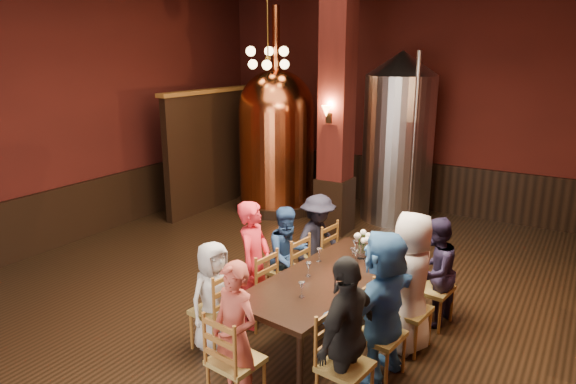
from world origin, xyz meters
The scene contains 36 objects.
room centered at (0.00, 0.00, 2.25)m, with size 10.00×10.02×4.50m.
wainscot_back centered at (0.00, 4.96, 0.50)m, with size 7.90×0.08×1.00m, color black.
wainscot_left centered at (-3.96, 0.00, 0.50)m, with size 0.08×9.90×1.00m, color black.
column centered at (-0.30, 2.80, 2.25)m, with size 0.58×0.58×4.50m, color #43120E.
partition centered at (-3.20, 3.20, 1.20)m, with size 0.22×3.50×2.40m, color black.
pendant_cluster centered at (-1.80, 2.90, 3.10)m, with size 0.90×0.90×1.70m, color #A57226, non-canonical shape.
sconce_column centered at (-0.30, 2.50, 2.20)m, with size 0.20×0.20×0.36m, color black, non-canonical shape.
dining_table centered at (1.26, -0.49, 0.69)m, with size 1.27×2.50×0.75m.
chair_0 centered at (0.30, -1.39, 0.46)m, with size 0.46×0.46×0.92m, color #8F5D24, non-canonical shape.
person_0 centered at (0.30, -1.39, 0.63)m, with size 0.61×0.40×1.25m, color silver.
chair_1 centered at (0.38, -0.73, 0.46)m, with size 0.46×0.46×0.92m, color #8F5D24, non-canonical shape.
person_1 centered at (0.38, -0.73, 0.78)m, with size 0.57×0.37×1.56m, color red.
chair_2 centered at (0.46, -0.07, 0.46)m, with size 0.46×0.46×0.92m, color #8F5D24, non-canonical shape.
person_2 centered at (0.46, -0.07, 0.66)m, with size 0.64×0.32×1.33m, color navy.
chair_3 centered at (0.53, 0.60, 0.46)m, with size 0.46×0.46×0.92m, color #8F5D24, non-canonical shape.
person_3 centered at (0.53, 0.60, 0.67)m, with size 0.86×0.50×1.34m, color black.
chair_4 centered at (1.99, -1.58, 0.46)m, with size 0.46×0.46×0.92m, color #8F5D24, non-canonical shape.
person_4 centered at (1.99, -1.58, 0.77)m, with size 0.90×0.37×1.53m, color black.
chair_5 centered at (2.07, -0.92, 0.46)m, with size 0.46×0.46×0.92m, color #8F5D24, non-canonical shape.
person_5 centered at (2.07, -0.92, 0.79)m, with size 1.46×0.47×1.57m, color teal.
chair_6 centered at (2.15, -0.26, 0.46)m, with size 0.46×0.46×0.92m, color #8F5D24, non-canonical shape.
person_6 centered at (2.15, -0.26, 0.79)m, with size 0.78×0.50×1.59m, color beige.
chair_7 centered at (2.22, 0.40, 0.46)m, with size 0.46×0.46×0.92m, color #8F5D24, non-canonical shape.
person_7 centered at (2.22, 0.40, 0.68)m, with size 0.66×0.32×1.35m, color #211A35.
chair_8 centered at (1.09, -2.03, 0.46)m, with size 0.46×0.46×0.92m, color #8F5D24, non-canonical shape.
person_8 centered at (1.09, -2.03, 0.71)m, with size 0.52×0.34×1.43m, color #B0483A.
copper_kettle centered at (-1.96, 3.43, 1.48)m, with size 1.72×1.72×4.07m.
steel_vessel centered at (0.40, 4.09, 1.62)m, with size 1.75×1.75×3.24m.
rose_vase centered at (1.37, 0.17, 0.99)m, with size 0.21×0.21×0.36m.
wine_glass_0 centered at (1.07, -0.63, 0.83)m, with size 0.07×0.07×0.17m, color white, non-canonical shape.
wine_glass_1 centered at (1.26, -1.12, 0.83)m, with size 0.07×0.07×0.17m, color white, non-canonical shape.
wine_glass_2 centered at (1.24, 0.28, 0.83)m, with size 0.07×0.07×0.17m, color white, non-canonical shape.
wine_glass_3 centered at (1.47, 0.12, 0.83)m, with size 0.07×0.07×0.17m, color white, non-canonical shape.
wine_glass_4 centered at (0.97, -0.19, 0.83)m, with size 0.07×0.07×0.17m, color white, non-canonical shape.
wine_glass_5 centered at (1.32, 0.03, 0.83)m, with size 0.07×0.07×0.17m, color white, non-canonical shape.
wine_glass_6 centered at (1.38, -0.01, 0.83)m, with size 0.07×0.07×0.17m, color white, non-canonical shape.
Camera 1 is at (3.68, -5.34, 3.23)m, focal length 32.00 mm.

